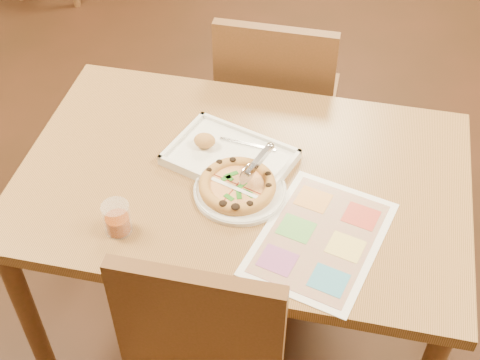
% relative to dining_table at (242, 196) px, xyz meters
% --- Properties ---
extents(dining_table, '(1.30, 0.85, 0.72)m').
position_rel_dining_table_xyz_m(dining_table, '(0.00, 0.00, 0.00)').
color(dining_table, '#9C673E').
rests_on(dining_table, ground).
extents(chair_far, '(0.42, 0.42, 0.47)m').
position_rel_dining_table_xyz_m(chair_far, '(-0.00, 0.60, -0.07)').
color(chair_far, brown).
rests_on(chair_far, ground).
extents(plate, '(0.30, 0.30, 0.01)m').
position_rel_dining_table_xyz_m(plate, '(0.01, -0.07, 0.09)').
color(plate, white).
rests_on(plate, dining_table).
extents(pizza, '(0.22, 0.22, 0.03)m').
position_rel_dining_table_xyz_m(pizza, '(-0.00, -0.07, 0.11)').
color(pizza, gold).
rests_on(pizza, plate).
extents(pizza_cutter, '(0.07, 0.12, 0.08)m').
position_rel_dining_table_xyz_m(pizza_cutter, '(0.04, -0.02, 0.16)').
color(pizza_cutter, silver).
rests_on(pizza_cutter, pizza).
extents(appetizer_tray, '(0.41, 0.34, 0.06)m').
position_rel_dining_table_xyz_m(appetizer_tray, '(-0.06, 0.05, 0.10)').
color(appetizer_tray, white).
rests_on(appetizer_tray, dining_table).
extents(glass_tumbler, '(0.07, 0.07, 0.09)m').
position_rel_dining_table_xyz_m(glass_tumbler, '(-0.28, -0.27, 0.13)').
color(glass_tumbler, '#83310A').
rests_on(glass_tumbler, dining_table).
extents(menu, '(0.40, 0.48, 0.00)m').
position_rel_dining_table_xyz_m(menu, '(0.25, -0.19, 0.09)').
color(menu, white).
rests_on(menu, dining_table).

